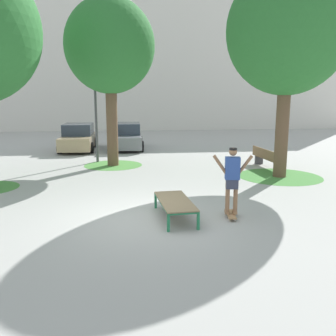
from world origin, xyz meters
TOP-DOWN VIEW (x-y plane):
  - ground_plane at (0.00, 0.00)m, footprint 120.00×120.00m
  - building_facade at (3.70, 26.55)m, footprint 35.29×4.00m
  - skate_box at (0.74, -0.07)m, footprint 0.90×1.95m
  - skateboard at (2.16, -0.19)m, footprint 0.33×0.82m
  - skater at (2.16, -0.19)m, footprint 1.00×0.33m
  - tree_near_right at (5.40, 4.33)m, footprint 4.39×4.39m
  - grass_patch_near_right at (5.40, 4.33)m, footprint 3.19×3.19m
  - tree_mid_back at (-1.02, 7.48)m, footprint 3.81×3.81m
  - grass_patch_mid_back at (-1.02, 7.48)m, footprint 2.58×2.58m
  - car_tan at (-3.12, 12.59)m, footprint 1.96×4.22m
  - car_grey at (-0.37, 12.84)m, footprint 1.98×4.23m
  - park_bench at (5.58, 6.07)m, footprint 0.56×2.42m
  - light_post at (-1.77, 8.45)m, footprint 0.36×0.36m

SIDE VIEW (x-z plane):
  - ground_plane at x=0.00m, z-range 0.00..0.00m
  - grass_patch_near_right at x=5.40m, z-range 0.00..0.01m
  - grass_patch_mid_back at x=-1.02m, z-range 0.00..0.01m
  - skateboard at x=2.16m, z-range 0.03..0.12m
  - skate_box at x=0.74m, z-range 0.18..0.64m
  - park_bench at x=5.58m, z-range 0.03..0.86m
  - car_tan at x=-3.12m, z-range -0.06..1.44m
  - car_grey at x=-0.37m, z-range -0.06..1.44m
  - skater at x=2.16m, z-range 0.22..1.92m
  - light_post at x=-1.77m, z-range 0.91..6.74m
  - tree_mid_back at x=-1.02m, z-range 1.52..8.66m
  - tree_near_right at x=5.40m, z-range 1.50..9.17m
  - building_facade at x=3.70m, z-range 0.00..13.00m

